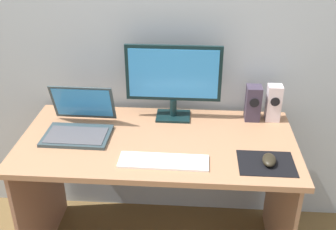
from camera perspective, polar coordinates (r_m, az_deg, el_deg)
wall_back at (r=2.17m, az=-0.66°, el=14.10°), size 6.00×0.04×2.50m
desk at (r=2.09m, az=-1.44°, el=-7.04°), size 1.35×0.67×0.72m
monitor at (r=2.11m, az=0.76°, el=5.12°), size 0.49×0.14×0.40m
speaker_right at (r=2.20m, az=14.51°, el=1.64°), size 0.07×0.07×0.20m
speaker_near_monitor at (r=2.19m, az=11.77°, el=1.64°), size 0.08×0.09×0.19m
laptop at (r=2.09m, az=-12.30°, el=-1.27°), size 0.33×0.30×0.22m
keyboard_external at (r=1.83m, az=-0.62°, el=-6.48°), size 0.40×0.13×0.01m
mousepad at (r=1.88m, az=13.54°, el=-6.56°), size 0.25×0.20×0.00m
mouse at (r=1.87m, az=13.92°, el=-6.10°), size 0.07×0.11×0.04m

